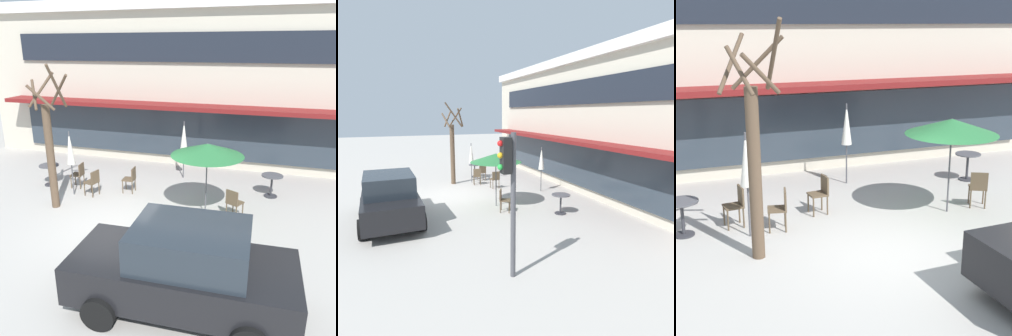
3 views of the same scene
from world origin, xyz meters
TOP-DOWN VIEW (x-y plane):
  - ground_plane at (0.00, 0.00)m, footprint 80.00×80.00m
  - building_facade at (0.00, 9.96)m, footprint 18.07×9.10m
  - cafe_table_near_wall at (-3.82, 2.28)m, footprint 0.70×0.70m
  - cafe_table_streetside at (3.88, 3.56)m, footprint 0.70×0.70m
  - patio_umbrella_green_folded at (2.05, 1.58)m, footprint 2.10×2.10m
  - patio_umbrella_cream_folded at (-2.54, 1.75)m, footprint 0.28×0.28m
  - patio_umbrella_corner_open at (0.61, 4.44)m, footprint 0.28×0.28m
  - cafe_chair_0 at (2.87, 1.58)m, footprint 0.54×0.54m
  - cafe_chair_1 at (-0.75, 2.52)m, footprint 0.43×0.43m
  - cafe_chair_2 at (-2.69, 2.40)m, footprint 0.44×0.44m
  - cafe_chair_3 at (-1.85, 1.87)m, footprint 0.47×0.47m
  - parked_sedan at (2.46, -2.52)m, footprint 4.27×2.15m
  - street_tree at (-2.55, 0.74)m, footprint 1.28×1.19m
  - traffic_light_pole at (7.36, 0.03)m, footprint 0.26×0.44m

SIDE VIEW (x-z plane):
  - ground_plane at x=0.00m, z-range 0.00..0.00m
  - cafe_table_near_wall at x=-3.82m, z-range 0.14..0.90m
  - cafe_table_streetside at x=3.88m, z-range 0.14..0.90m
  - cafe_chair_0 at x=2.87m, z-range 0.08..0.97m
  - cafe_chair_1 at x=-0.75m, z-range 0.08..0.97m
  - cafe_chair_2 at x=-2.69m, z-range 0.08..0.97m
  - cafe_chair_3 at x=-1.85m, z-range 0.08..0.97m
  - parked_sedan at x=2.46m, z-range 0.00..1.76m
  - patio_umbrella_cream_folded at x=-2.54m, z-range 0.53..2.73m
  - patio_umbrella_corner_open at x=0.61m, z-range 0.53..2.73m
  - street_tree at x=-2.55m, z-range -0.24..4.13m
  - patio_umbrella_green_folded at x=2.05m, z-range 0.92..3.12m
  - traffic_light_pole at x=7.36m, z-range 0.60..4.00m
  - building_facade at x=0.00m, z-range 0.00..6.61m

